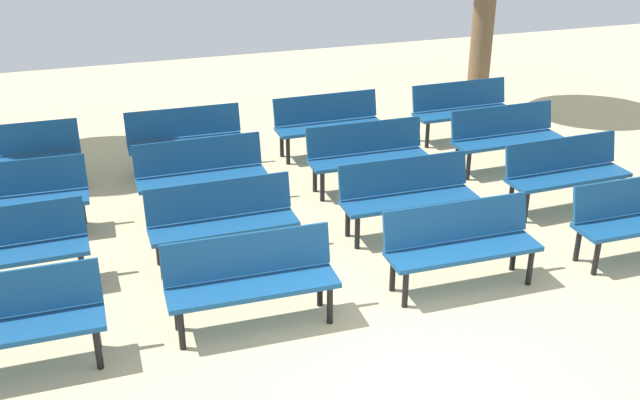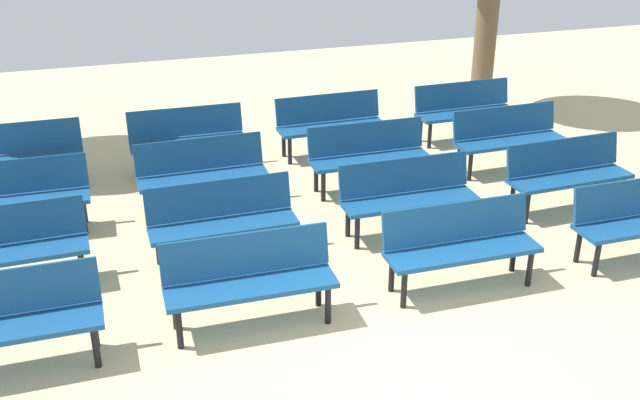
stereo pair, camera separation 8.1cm
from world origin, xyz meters
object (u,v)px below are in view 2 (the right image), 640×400
(bench_r0_c2, at_px, (460,242))
(bench_r3_c0, at_px, (20,153))
(bench_r2_c2, at_px, (369,152))
(bench_r3_c1, at_px, (187,136))
(bench_r2_c0, at_px, (18,194))
(bench_r0_c1, at_px, (249,276))
(bench_r1_c3, at_px, (567,171))
(bench_r1_c1, at_px, (222,217))
(bench_r1_c0, at_px, (5,245))
(bench_r1_c2, at_px, (407,192))
(bench_r2_c3, at_px, (508,135))
(bench_r3_c3, at_px, (465,107))
(bench_r2_c1, at_px, (202,170))
(bench_r3_c2, at_px, (330,121))
(bench_r0_c0, at_px, (5,317))

(bench_r0_c2, height_order, bench_r3_c0, same)
(bench_r2_c2, xyz_separation_m, bench_r3_c1, (-2.19, 1.37, 0.00))
(bench_r2_c2, height_order, bench_r3_c1, same)
(bench_r2_c0, bearing_deg, bench_r3_c0, 93.08)
(bench_r0_c1, height_order, bench_r2_c2, same)
(bench_r1_c3, relative_size, bench_r2_c2, 1.01)
(bench_r1_c1, bearing_deg, bench_r0_c2, -31.14)
(bench_r1_c0, xyz_separation_m, bench_r1_c2, (4.39, -0.05, 0.00))
(bench_r1_c0, bearing_deg, bench_r1_c1, -2.42)
(bench_r0_c2, xyz_separation_m, bench_r2_c3, (2.13, 2.68, 0.00))
(bench_r1_c2, bearing_deg, bench_r2_c0, 163.32)
(bench_r1_c2, distance_m, bench_r2_c3, 2.56)
(bench_r1_c0, distance_m, bench_r2_c0, 1.29)
(bench_r1_c3, distance_m, bench_r2_c0, 6.63)
(bench_r0_c2, distance_m, bench_r1_c0, 4.60)
(bench_r1_c2, height_order, bench_r1_c3, same)
(bench_r0_c1, distance_m, bench_r2_c0, 3.40)
(bench_r2_c2, distance_m, bench_r3_c3, 2.52)
(bench_r0_c1, relative_size, bench_r2_c1, 1.00)
(bench_r0_c1, xyz_separation_m, bench_r3_c1, (0.02, 4.01, 0.00))
(bench_r1_c3, xyz_separation_m, bench_r2_c3, (-0.02, 1.39, 0.00))
(bench_r1_c0, distance_m, bench_r3_c2, 5.10)
(bench_r0_c0, height_order, bench_r2_c2, same)
(bench_r3_c0, bearing_deg, bench_r0_c0, -88.27)
(bench_r1_c3, distance_m, bench_r3_c2, 3.50)
(bench_r1_c3, relative_size, bench_r2_c3, 1.00)
(bench_r3_c0, xyz_separation_m, bench_r3_c1, (2.21, -0.01, 0.00))
(bench_r3_c1, bearing_deg, bench_r2_c1, -89.77)
(bench_r1_c0, bearing_deg, bench_r3_c0, 87.98)
(bench_r2_c0, height_order, bench_r2_c2, same)
(bench_r3_c0, bearing_deg, bench_r1_c3, -21.72)
(bench_r2_c0, bearing_deg, bench_r0_c0, -88.09)
(bench_r3_c2, bearing_deg, bench_r2_c0, -162.90)
(bench_r0_c2, bearing_deg, bench_r1_c2, 91.26)
(bench_r0_c2, bearing_deg, bench_r2_c3, 52.04)
(bench_r2_c1, bearing_deg, bench_r2_c3, -0.64)
(bench_r0_c0, xyz_separation_m, bench_r1_c1, (2.12, 1.36, 0.00))
(bench_r1_c0, distance_m, bench_r2_c1, 2.60)
(bench_r3_c0, bearing_deg, bench_r3_c2, 0.78)
(bench_r0_c1, distance_m, bench_r0_c2, 2.19)
(bench_r1_c2, bearing_deg, bench_r1_c3, 0.69)
(bench_r2_c3, distance_m, bench_r3_c2, 2.56)
(bench_r2_c3, xyz_separation_m, bench_r3_c1, (-4.30, 1.32, 0.00))
(bench_r0_c2, distance_m, bench_r2_c3, 3.42)
(bench_r2_c0, bearing_deg, bench_r1_c1, -30.10)
(bench_r0_c0, distance_m, bench_r1_c1, 2.52)
(bench_r1_c2, bearing_deg, bench_r1_c1, 180.00)
(bench_r3_c0, relative_size, bench_r3_c3, 1.00)
(bench_r1_c1, height_order, bench_r2_c0, same)
(bench_r0_c0, bearing_deg, bench_r3_c2, 43.63)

